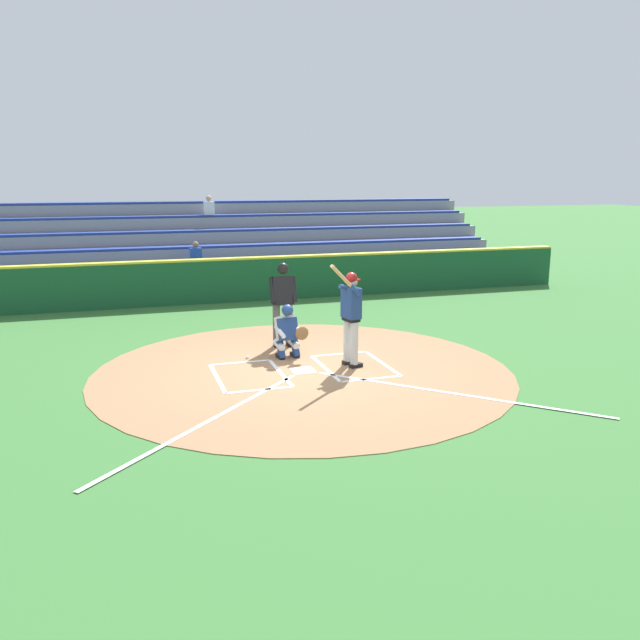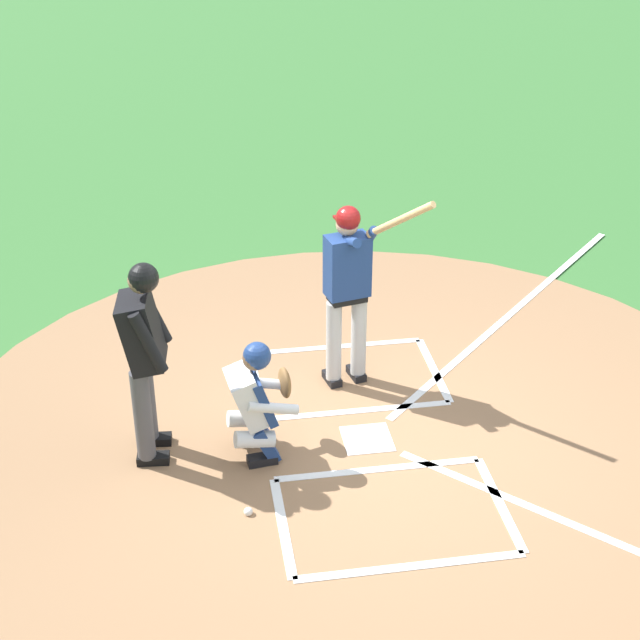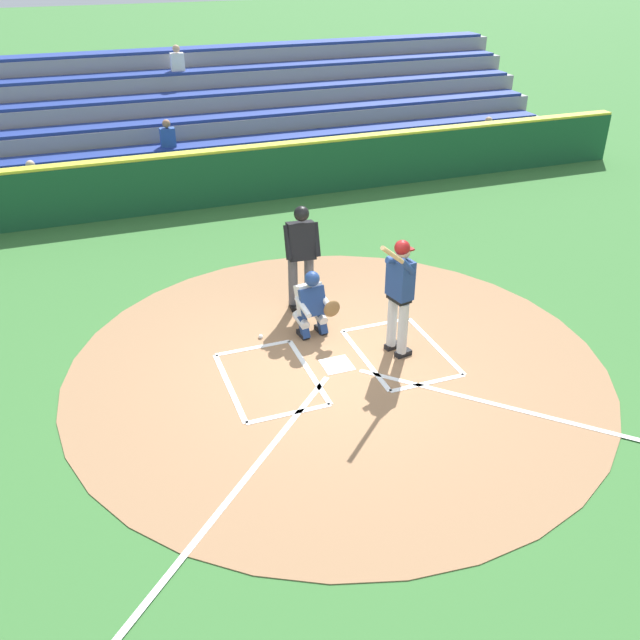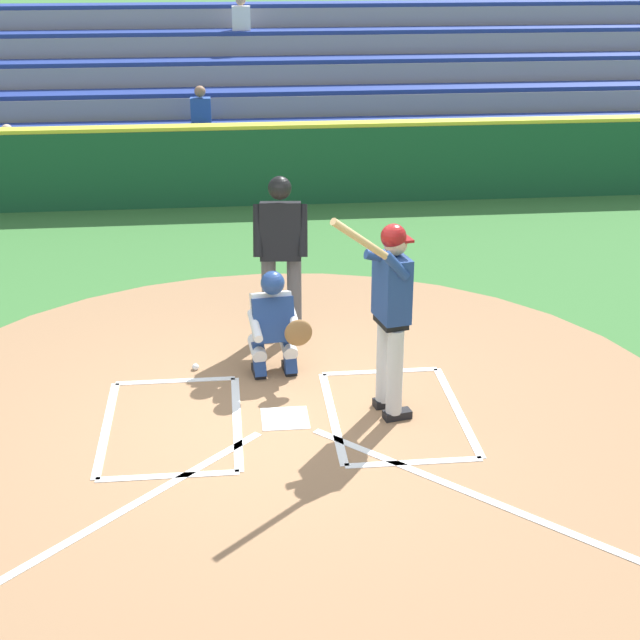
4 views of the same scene
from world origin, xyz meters
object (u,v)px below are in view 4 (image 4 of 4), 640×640
object	(u,v)px
batter	(391,307)
catcher	(274,321)
baseball	(196,367)
plate_umpire	(281,247)

from	to	relation	value
batter	catcher	world-z (taller)	batter
batter	baseball	distance (m)	2.41
batter	catcher	size ratio (longest dim) A/B	1.88
batter	plate_umpire	xyz separation A→B (m)	(0.87, -1.90, -0.02)
catcher	plate_umpire	world-z (taller)	plate_umpire
batter	catcher	bearing A→B (deg)	-44.42
batter	plate_umpire	world-z (taller)	batter
batter	plate_umpire	size ratio (longest dim) A/B	1.14
plate_umpire	batter	bearing A→B (deg)	114.68
batter	baseball	xyz separation A→B (m)	(1.83, -1.15, -1.06)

